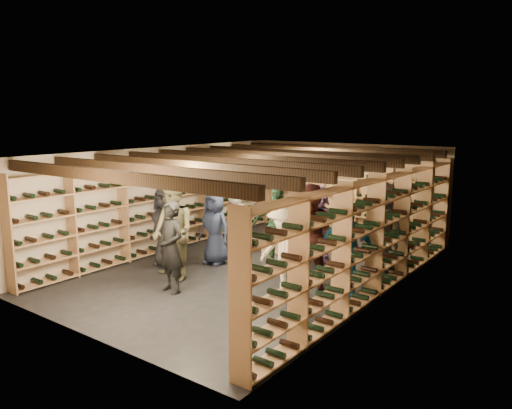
{
  "coord_description": "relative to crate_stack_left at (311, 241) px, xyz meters",
  "views": [
    {
      "loc": [
        5.91,
        -7.95,
        3.11
      ],
      "look_at": [
        -0.13,
        0.2,
        1.3
      ],
      "focal_mm": 35.0,
      "sensor_mm": 36.0,
      "label": 1
    }
  ],
  "objects": [
    {
      "name": "ceiling",
      "position": [
        -0.45,
        -1.48,
        2.06
      ],
      "size": [
        5.5,
        8.0,
        0.01
      ],
      "primitive_type": "cube",
      "color": "beige",
      "rests_on": "walls"
    },
    {
      "name": "person_11",
      "position": [
        0.27,
        -0.18,
        0.49
      ],
      "size": [
        1.6,
        0.79,
        1.65
      ],
      "primitive_type": "imported",
      "rotation": [
        0.0,
        0.0,
        -0.2
      ],
      "color": "slate",
      "rests_on": "ground"
    },
    {
      "name": "ground",
      "position": [
        -0.45,
        -1.48,
        -0.34
      ],
      "size": [
        8.0,
        8.0,
        0.0
      ],
      "primitive_type": "plane",
      "color": "black",
      "rests_on": "ground"
    },
    {
      "name": "person_0",
      "position": [
        -2.06,
        -2.43,
        0.5
      ],
      "size": [
        0.88,
        0.63,
        1.67
      ],
      "primitive_type": "imported",
      "rotation": [
        0.0,
        0.0,
        -0.13
      ],
      "color": "black",
      "rests_on": "ground"
    },
    {
      "name": "wine_rack_right",
      "position": [
        2.12,
        -1.48,
        0.74
      ],
      "size": [
        0.32,
        7.5,
        2.15
      ],
      "color": "#9D704C",
      "rests_on": "ground"
    },
    {
      "name": "person_12",
      "position": [
        1.73,
        -0.18,
        0.58
      ],
      "size": [
        1.02,
        0.8,
        1.84
      ],
      "primitive_type": "imported",
      "rotation": [
        0.0,
        0.0,
        -0.27
      ],
      "color": "#303135",
      "rests_on": "ground"
    },
    {
      "name": "person_9",
      "position": [
        -1.19,
        -1.18,
        0.51
      ],
      "size": [
        1.25,
        0.98,
        1.71
      ],
      "primitive_type": "imported",
      "rotation": [
        0.0,
        0.0,
        -0.36
      ],
      "color": "beige",
      "rests_on": "ground"
    },
    {
      "name": "person_4",
      "position": [
        1.73,
        -1.77,
        0.49
      ],
      "size": [
        1.05,
        0.75,
        1.65
      ],
      "primitive_type": "imported",
      "rotation": [
        0.0,
        0.0,
        0.4
      ],
      "color": "#115478",
      "rests_on": "ground"
    },
    {
      "name": "walls",
      "position": [
        -0.45,
        -1.48,
        0.86
      ],
      "size": [
        5.52,
        8.02,
        2.4
      ],
      "color": "#BFAC95",
      "rests_on": "ground"
    },
    {
      "name": "wine_rack_back",
      "position": [
        -0.45,
        2.35,
        0.73
      ],
      "size": [
        4.7,
        0.3,
        2.15
      ],
      "color": "#9D704C",
      "rests_on": "ground"
    },
    {
      "name": "person_7",
      "position": [
        -0.07,
        -0.61,
        0.52
      ],
      "size": [
        0.71,
        0.55,
        1.72
      ],
      "primitive_type": "imported",
      "rotation": [
        0.0,
        0.0,
        -0.25
      ],
      "color": "gray",
      "rests_on": "ground"
    },
    {
      "name": "person_8",
      "position": [
        1.05,
        -1.78,
        0.62
      ],
      "size": [
        0.96,
        0.77,
        1.91
      ],
      "primitive_type": "imported",
      "rotation": [
        0.0,
        0.0,
        -0.05
      ],
      "color": "#491F1C",
      "rests_on": "ground"
    },
    {
      "name": "person_6",
      "position": [
        -1.35,
        -1.7,
        0.43
      ],
      "size": [
        0.77,
        0.52,
        1.54
      ],
      "primitive_type": "imported",
      "rotation": [
        0.0,
        0.0,
        0.04
      ],
      "color": "#212A45",
      "rests_on": "ground"
    },
    {
      "name": "person_3",
      "position": [
        0.89,
        -2.44,
        0.48
      ],
      "size": [
        1.15,
        0.78,
        1.65
      ],
      "primitive_type": "imported",
      "rotation": [
        0.0,
        0.0,
        -0.17
      ],
      "color": "beige",
      "rests_on": "ground"
    },
    {
      "name": "ceiling_joists",
      "position": [
        -0.45,
        -1.48,
        1.92
      ],
      "size": [
        5.4,
        7.12,
        0.18
      ],
      "color": "black",
      "rests_on": "ground"
    },
    {
      "name": "wine_rack_left",
      "position": [
        -3.02,
        -1.48,
        0.74
      ],
      "size": [
        0.32,
        7.5,
        2.15
      ],
      "color": "#9D704C",
      "rests_on": "ground"
    },
    {
      "name": "person_2",
      "position": [
        -1.32,
        -2.94,
        0.6
      ],
      "size": [
        1.05,
        0.9,
        1.87
      ],
      "primitive_type": "imported",
      "rotation": [
        0.0,
        0.0,
        -0.24
      ],
      "color": "brown",
      "rests_on": "ground"
    },
    {
      "name": "person_1",
      "position": [
        -0.83,
        -3.47,
        0.48
      ],
      "size": [
        0.64,
        0.47,
        1.64
      ],
      "primitive_type": "imported",
      "rotation": [
        0.0,
        0.0,
        -0.13
      ],
      "color": "black",
      "rests_on": "ground"
    },
    {
      "name": "crate_stack_left",
      "position": [
        0.0,
        0.0,
        0.0
      ],
      "size": [
        0.56,
        0.43,
        0.68
      ],
      "rotation": [
        0.0,
        0.0,
        -0.21
      ],
      "color": "tan",
      "rests_on": "ground"
    },
    {
      "name": "crate_stack_right",
      "position": [
        -0.86,
        -0.18,
        -0.17
      ],
      "size": [
        0.55,
        0.42,
        0.34
      ],
      "rotation": [
        0.0,
        0.0,
        0.18
      ],
      "color": "tan",
      "rests_on": "ground"
    },
    {
      "name": "crate_loose",
      "position": [
        -0.4,
        1.02,
        -0.25
      ],
      "size": [
        0.54,
        0.4,
        0.17
      ],
      "primitive_type": "cube",
      "rotation": [
        0.0,
        0.0,
        -0.15
      ],
      "color": "tan",
      "rests_on": "ground"
    },
    {
      "name": "person_10",
      "position": [
        -0.1,
        -1.21,
        0.54
      ],
      "size": [
        1.11,
        0.72,
        1.76
      ],
      "primitive_type": "imported",
      "rotation": [
        0.0,
        0.0,
        0.3
      ],
      "color": "#21452B",
      "rests_on": "ground"
    }
  ]
}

